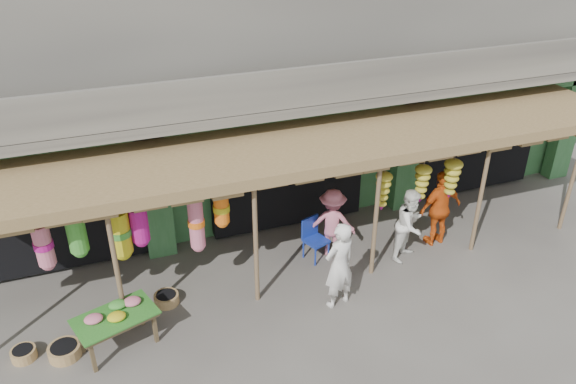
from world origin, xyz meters
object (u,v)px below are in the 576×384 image
object	(u,v)px
flower_table	(115,317)
person_vendor	(440,208)
blue_chair	(314,236)
person_shopper	(332,222)
person_front	(339,265)
person_right	(410,225)

from	to	relation	value
flower_table	person_vendor	distance (m)	7.12
blue_chair	person_shopper	size ratio (longest dim) A/B	0.60
person_front	person_shopper	bearing A→B (deg)	-125.26
blue_chair	person_shopper	xyz separation A→B (m)	(0.42, -0.01, 0.26)
blue_chair	person_shopper	bearing A→B (deg)	-20.40
flower_table	blue_chair	size ratio (longest dim) A/B	1.63
blue_chair	person_right	bearing A→B (deg)	-39.96
person_vendor	person_shopper	xyz separation A→B (m)	(-2.40, 0.44, -0.12)
blue_chair	person_right	world-z (taller)	person_right
flower_table	person_right	world-z (taller)	person_right
person_vendor	person_front	bearing A→B (deg)	17.39
person_front	person_vendor	bearing A→B (deg)	-173.89
blue_chair	person_front	size ratio (longest dim) A/B	0.52
person_right	person_shopper	xyz separation A→B (m)	(-1.50, 0.71, -0.04)
person_front	person_right	size ratio (longest dim) A/B	1.11
flower_table	person_vendor	size ratio (longest dim) A/B	0.86
blue_chair	person_vendor	world-z (taller)	person_vendor
flower_table	person_front	xyz separation A→B (m)	(4.07, -0.29, 0.25)
blue_chair	person_vendor	xyz separation A→B (m)	(2.82, -0.45, 0.37)
flower_table	person_front	bearing A→B (deg)	-22.26
person_front	flower_table	bearing A→B (deg)	-19.42
blue_chair	person_vendor	distance (m)	2.88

